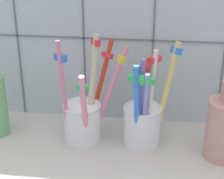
# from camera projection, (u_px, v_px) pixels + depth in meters

# --- Properties ---
(counter_slab) EXTENTS (0.64, 0.22, 0.02)m
(counter_slab) POSITION_uv_depth(u_px,v_px,m) (110.00, 152.00, 0.65)
(counter_slab) COLOR #BCB7AD
(counter_slab) RESTS_ON ground
(tile_wall_back) EXTENTS (0.64, 0.02, 0.45)m
(tile_wall_back) POSITION_uv_depth(u_px,v_px,m) (119.00, 15.00, 0.67)
(tile_wall_back) COLOR #B2C1CC
(tile_wall_back) RESTS_ON ground
(toothbrush_cup_left) EXTENTS (0.12, 0.12, 0.19)m
(toothbrush_cup_left) POSITION_uv_depth(u_px,v_px,m) (84.00, 116.00, 0.65)
(toothbrush_cup_left) COLOR white
(toothbrush_cup_left) RESTS_ON counter_slab
(toothbrush_cup_right) EXTENTS (0.09, 0.11, 0.18)m
(toothbrush_cup_right) POSITION_uv_depth(u_px,v_px,m) (144.00, 119.00, 0.64)
(toothbrush_cup_right) COLOR white
(toothbrush_cup_right) RESTS_ON counter_slab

